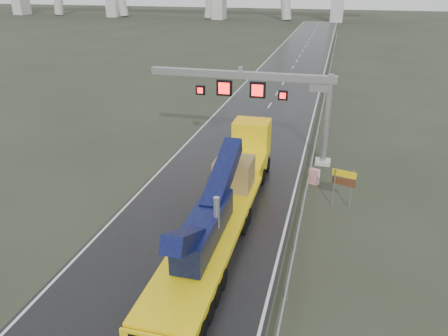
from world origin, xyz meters
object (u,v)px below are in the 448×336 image
(sign_gantry, at_px, (267,92))
(heavy_haul_truck, at_px, (229,188))
(exit_sign_pair, at_px, (343,181))
(striped_barrier, at_px, (314,177))

(sign_gantry, xyz_separation_m, heavy_haul_truck, (-0.57, -9.78, -3.76))
(sign_gantry, relative_size, exit_sign_pair, 5.65)
(striped_barrier, bearing_deg, exit_sign_pair, -37.88)
(sign_gantry, xyz_separation_m, striped_barrier, (4.35, -3.99, -5.02))
(heavy_haul_truck, relative_size, striped_barrier, 17.34)
(sign_gantry, xyz_separation_m, exit_sign_pair, (6.31, -7.03, -3.77))
(sign_gantry, bearing_deg, heavy_haul_truck, -93.32)
(exit_sign_pair, bearing_deg, striped_barrier, 137.56)
(heavy_haul_truck, distance_m, exit_sign_pair, 7.40)
(exit_sign_pair, relative_size, striped_barrier, 2.24)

